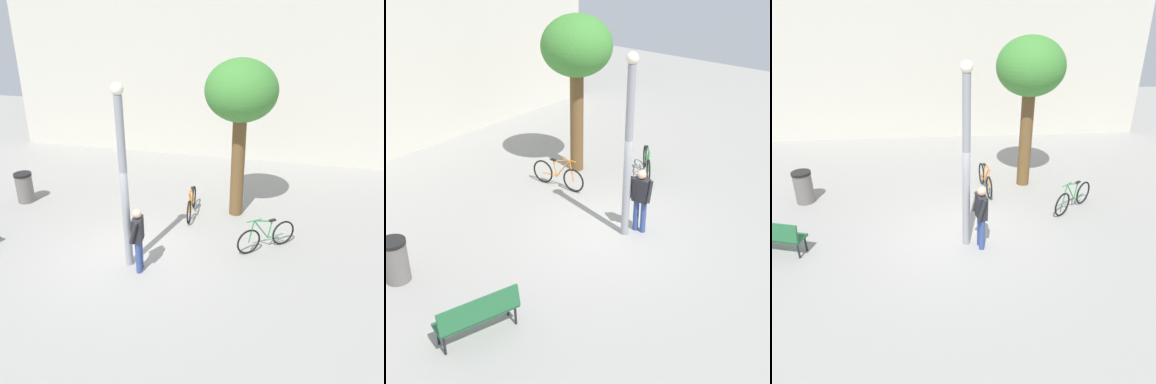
% 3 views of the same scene
% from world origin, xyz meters
% --- Properties ---
extents(ground_plane, '(36.00, 36.00, 0.00)m').
position_xyz_m(ground_plane, '(0.00, 0.00, 0.00)').
color(ground_plane, gray).
extents(building_facade, '(16.95, 2.00, 9.95)m').
position_xyz_m(building_facade, '(0.00, 9.17, 4.98)').
color(building_facade, beige).
rests_on(building_facade, ground_plane).
extents(lamppost, '(0.28, 0.28, 4.52)m').
position_xyz_m(lamppost, '(0.02, -0.40, 2.42)').
color(lamppost, gray).
rests_on(lamppost, ground_plane).
extents(person_by_lamppost, '(0.34, 0.62, 1.67)m').
position_xyz_m(person_by_lamppost, '(0.36, -0.60, 0.97)').
color(person_by_lamppost, '#334784').
rests_on(person_by_lamppost, ground_plane).
extents(plaza_tree, '(2.08, 2.08, 4.72)m').
position_xyz_m(plaza_tree, '(2.23, 3.02, 3.69)').
color(plaza_tree, brown).
rests_on(plaza_tree, ground_plane).
extents(bicycle_green, '(1.44, 1.17, 0.97)m').
position_xyz_m(bicycle_green, '(3.31, 1.12, 0.38)').
color(bicycle_green, black).
rests_on(bicycle_green, ground_plane).
extents(bicycle_orange, '(0.23, 1.81, 0.97)m').
position_xyz_m(bicycle_orange, '(0.90, 2.61, 0.38)').
color(bicycle_orange, black).
rests_on(bicycle_orange, ground_plane).
extents(trash_bin, '(0.57, 0.57, 1.00)m').
position_xyz_m(trash_bin, '(-4.72, 2.26, 0.50)').
color(trash_bin, '#66605B').
rests_on(trash_bin, ground_plane).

